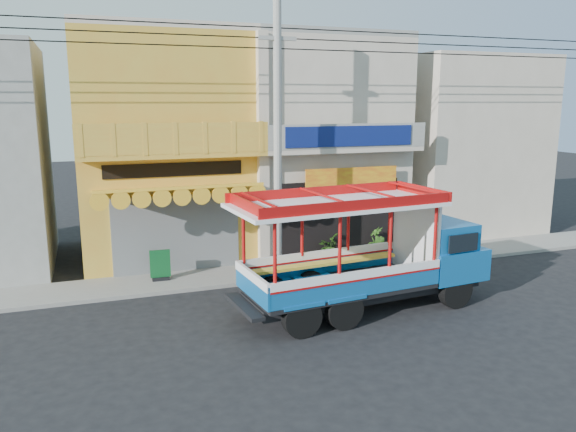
% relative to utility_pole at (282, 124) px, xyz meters
% --- Properties ---
extents(ground, '(90.00, 90.00, 0.00)m').
position_rel_utility_pole_xyz_m(ground, '(0.85, -3.30, -5.03)').
color(ground, black).
rests_on(ground, ground).
extents(sidewalk, '(30.00, 2.00, 0.12)m').
position_rel_utility_pole_xyz_m(sidewalk, '(0.85, 0.70, -4.97)').
color(sidewalk, slate).
rests_on(sidewalk, ground).
extents(shophouse_left, '(6.00, 7.50, 8.24)m').
position_rel_utility_pole_xyz_m(shophouse_left, '(-3.15, 4.66, -0.92)').
color(shophouse_left, gold).
rests_on(shophouse_left, ground).
extents(shophouse_right, '(6.00, 6.75, 8.24)m').
position_rel_utility_pole_xyz_m(shophouse_right, '(2.85, 4.66, -0.93)').
color(shophouse_right, '#B4A794').
rests_on(shophouse_right, ground).
extents(party_pilaster, '(0.35, 0.30, 8.00)m').
position_rel_utility_pole_xyz_m(party_pilaster, '(-0.15, 1.55, -1.03)').
color(party_pilaster, '#B4A794').
rests_on(party_pilaster, ground).
extents(filler_building_right, '(6.00, 6.00, 7.60)m').
position_rel_utility_pole_xyz_m(filler_building_right, '(9.85, 4.70, -1.23)').
color(filler_building_right, '#B4A794').
rests_on(filler_building_right, ground).
extents(utility_pole, '(28.00, 0.26, 9.00)m').
position_rel_utility_pole_xyz_m(utility_pole, '(0.00, 0.00, 0.00)').
color(utility_pole, gray).
rests_on(utility_pole, ground).
extents(songthaew_truck, '(7.43, 2.98, 3.38)m').
position_rel_utility_pole_xyz_m(songthaew_truck, '(1.73, -3.36, -3.40)').
color(songthaew_truck, black).
rests_on(songthaew_truck, ground).
extents(green_sign, '(0.64, 0.32, 0.99)m').
position_rel_utility_pole_xyz_m(green_sign, '(-3.83, 0.84, -4.50)').
color(green_sign, black).
rests_on(green_sign, sidewalk).
extents(potted_plant_a, '(0.98, 1.03, 0.89)m').
position_rel_utility_pole_xyz_m(potted_plant_a, '(2.24, 1.34, -4.47)').
color(potted_plant_a, '#284F16').
rests_on(potted_plant_a, sidewalk).
extents(potted_plant_b, '(0.64, 0.62, 0.90)m').
position_rel_utility_pole_xyz_m(potted_plant_b, '(3.84, 0.30, -4.46)').
color(potted_plant_b, '#284F16').
rests_on(potted_plant_b, sidewalk).
extents(potted_plant_c, '(0.71, 0.71, 1.05)m').
position_rel_utility_pole_xyz_m(potted_plant_c, '(4.13, 1.22, -4.39)').
color(potted_plant_c, '#284F16').
rests_on(potted_plant_c, sidewalk).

